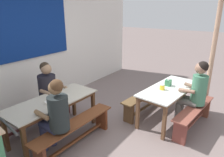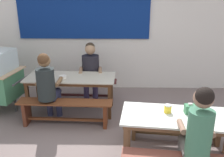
{
  "view_description": "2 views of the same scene",
  "coord_description": "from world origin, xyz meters",
  "px_view_note": "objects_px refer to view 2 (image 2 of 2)",
  "views": [
    {
      "loc": [
        -2.98,
        -1.54,
        2.28
      ],
      "look_at": [
        0.11,
        0.55,
        0.99
      ],
      "focal_mm": 33.06,
      "sensor_mm": 36.0,
      "label": 1
    },
    {
      "loc": [
        0.06,
        -3.31,
        2.31
      ],
      "look_at": [
        -0.02,
        0.8,
        0.84
      ],
      "focal_mm": 40.55,
      "sensor_mm": 36.0,
      "label": 2
    }
  ],
  "objects_px": {
    "person_center_facing": "(91,69)",
    "tissue_box": "(190,109)",
    "dining_table_near": "(182,121)",
    "bench_near_back": "(175,123)",
    "person_left_back_turned": "(47,84)",
    "dining_table_far": "(71,80)",
    "bench_far_back": "(77,86)",
    "condiment_jar": "(168,109)",
    "bench_far_front": "(65,109)",
    "soup_bowl": "(63,77)",
    "person_near_front": "(198,132)"
  },
  "relations": [
    {
      "from": "bench_far_back",
      "to": "person_near_front",
      "type": "xyz_separation_m",
      "value": [
        1.78,
        -2.56,
        0.46
      ]
    },
    {
      "from": "tissue_box",
      "to": "dining_table_near",
      "type": "bearing_deg",
      "value": -146.19
    },
    {
      "from": "dining_table_near",
      "to": "tissue_box",
      "type": "relative_size",
      "value": 11.31
    },
    {
      "from": "bench_near_back",
      "to": "person_near_front",
      "type": "xyz_separation_m",
      "value": [
        -0.01,
        -1.02,
        0.46
      ]
    },
    {
      "from": "dining_table_far",
      "to": "tissue_box",
      "type": "height_order",
      "value": "tissue_box"
    },
    {
      "from": "condiment_jar",
      "to": "dining_table_far",
      "type": "bearing_deg",
      "value": 137.61
    },
    {
      "from": "dining_table_far",
      "to": "person_near_front",
      "type": "relative_size",
      "value": 1.26
    },
    {
      "from": "person_left_back_turned",
      "to": "person_center_facing",
      "type": "bearing_deg",
      "value": 54.89
    },
    {
      "from": "tissue_box",
      "to": "soup_bowl",
      "type": "distance_m",
      "value": 2.42
    },
    {
      "from": "person_center_facing",
      "to": "person_left_back_turned",
      "type": "distance_m",
      "value": 1.15
    },
    {
      "from": "bench_near_back",
      "to": "person_left_back_turned",
      "type": "height_order",
      "value": "person_left_back_turned"
    },
    {
      "from": "person_left_back_turned",
      "to": "tissue_box",
      "type": "xyz_separation_m",
      "value": [
        2.18,
        -0.99,
        0.04
      ]
    },
    {
      "from": "person_center_facing",
      "to": "person_near_front",
      "type": "relative_size",
      "value": 0.94
    },
    {
      "from": "bench_far_front",
      "to": "bench_near_back",
      "type": "xyz_separation_m",
      "value": [
        1.83,
        -0.45,
        0.0
      ]
    },
    {
      "from": "dining_table_far",
      "to": "bench_far_front",
      "type": "relative_size",
      "value": 1.03
    },
    {
      "from": "bench_far_back",
      "to": "bench_near_back",
      "type": "distance_m",
      "value": 2.36
    },
    {
      "from": "bench_far_back",
      "to": "bench_far_front",
      "type": "distance_m",
      "value": 1.09
    },
    {
      "from": "person_center_facing",
      "to": "tissue_box",
      "type": "relative_size",
      "value": 8.65
    },
    {
      "from": "person_left_back_turned",
      "to": "condiment_jar",
      "type": "distance_m",
      "value": 2.13
    },
    {
      "from": "bench_far_back",
      "to": "condiment_jar",
      "type": "height_order",
      "value": "condiment_jar"
    },
    {
      "from": "bench_far_front",
      "to": "dining_table_near",
      "type": "bearing_deg",
      "value": -29.16
    },
    {
      "from": "bench_near_back",
      "to": "person_left_back_turned",
      "type": "xyz_separation_m",
      "value": [
        -2.13,
        0.53,
        0.44
      ]
    },
    {
      "from": "bench_far_front",
      "to": "person_near_front",
      "type": "height_order",
      "value": "person_near_front"
    },
    {
      "from": "condiment_jar",
      "to": "soup_bowl",
      "type": "distance_m",
      "value": 2.18
    },
    {
      "from": "bench_far_front",
      "to": "person_left_back_turned",
      "type": "relative_size",
      "value": 1.27
    },
    {
      "from": "dining_table_far",
      "to": "tissue_box",
      "type": "distance_m",
      "value": 2.37
    },
    {
      "from": "dining_table_near",
      "to": "person_center_facing",
      "type": "relative_size",
      "value": 1.31
    },
    {
      "from": "bench_near_back",
      "to": "soup_bowl",
      "type": "relative_size",
      "value": 11.16
    },
    {
      "from": "soup_bowl",
      "to": "tissue_box",
      "type": "bearing_deg",
      "value": -34.73
    },
    {
      "from": "bench_near_back",
      "to": "soup_bowl",
      "type": "height_order",
      "value": "soup_bowl"
    },
    {
      "from": "bench_far_back",
      "to": "bench_near_back",
      "type": "height_order",
      "value": "same"
    },
    {
      "from": "bench_far_front",
      "to": "dining_table_far",
      "type": "bearing_deg",
      "value": 87.8
    },
    {
      "from": "dining_table_near",
      "to": "person_left_back_turned",
      "type": "bearing_deg",
      "value": 152.72
    },
    {
      "from": "condiment_jar",
      "to": "person_left_back_turned",
      "type": "bearing_deg",
      "value": 152.85
    },
    {
      "from": "bench_far_back",
      "to": "bench_far_front",
      "type": "relative_size",
      "value": 1.03
    },
    {
      "from": "bench_far_back",
      "to": "soup_bowl",
      "type": "distance_m",
      "value": 0.77
    },
    {
      "from": "dining_table_near",
      "to": "bench_far_back",
      "type": "relative_size",
      "value": 0.97
    },
    {
      "from": "dining_table_far",
      "to": "person_center_facing",
      "type": "xyz_separation_m",
      "value": [
        0.34,
        0.47,
        0.08
      ]
    },
    {
      "from": "bench_far_front",
      "to": "person_left_back_turned",
      "type": "height_order",
      "value": "person_left_back_turned"
    },
    {
      "from": "dining_table_far",
      "to": "person_center_facing",
      "type": "bearing_deg",
      "value": 54.45
    },
    {
      "from": "person_left_back_turned",
      "to": "condiment_jar",
      "type": "relative_size",
      "value": 11.65
    },
    {
      "from": "dining_table_far",
      "to": "condiment_jar",
      "type": "xyz_separation_m",
      "value": [
        1.57,
        -1.43,
        0.13
      ]
    },
    {
      "from": "condiment_jar",
      "to": "bench_near_back",
      "type": "bearing_deg",
      "value": 61.7
    },
    {
      "from": "dining_table_near",
      "to": "bench_near_back",
      "type": "height_order",
      "value": "dining_table_near"
    },
    {
      "from": "bench_near_back",
      "to": "dining_table_far",
      "type": "bearing_deg",
      "value": 151.33
    },
    {
      "from": "dining_table_far",
      "to": "person_center_facing",
      "type": "height_order",
      "value": "person_center_facing"
    },
    {
      "from": "bench_far_front",
      "to": "person_center_facing",
      "type": "xyz_separation_m",
      "value": [
        0.36,
        1.02,
        0.42
      ]
    },
    {
      "from": "dining_table_near",
      "to": "person_left_back_turned",
      "type": "height_order",
      "value": "person_left_back_turned"
    },
    {
      "from": "person_near_front",
      "to": "person_center_facing",
      "type": "bearing_deg",
      "value": 120.45
    },
    {
      "from": "bench_far_back",
      "to": "tissue_box",
      "type": "bearing_deg",
      "value": -47.35
    }
  ]
}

